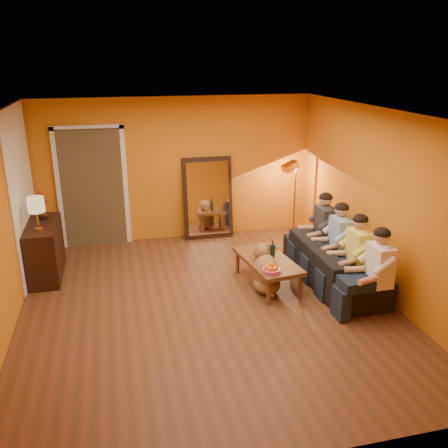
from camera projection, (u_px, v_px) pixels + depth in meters
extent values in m
cube|color=brown|center=(208.00, 306.00, 6.54)|extent=(5.00, 5.50, 0.00)
cube|color=white|center=(205.00, 114.00, 5.66)|extent=(5.00, 5.50, 0.00)
cube|color=orange|center=(177.00, 170.00, 8.62)|extent=(5.00, 0.00, 2.60)
cube|color=orange|center=(381.00, 204.00, 6.65)|extent=(0.00, 5.50, 2.60)
cube|color=white|center=(23.00, 193.00, 7.16)|extent=(0.02, 1.90, 2.58)
cube|color=#3F2D19|center=(93.00, 187.00, 8.45)|extent=(1.06, 0.30, 2.10)
cube|color=white|center=(59.00, 191.00, 8.21)|extent=(0.08, 0.06, 2.20)
cube|color=white|center=(126.00, 187.00, 8.46)|extent=(0.08, 0.06, 2.20)
cube|color=white|center=(87.00, 127.00, 7.98)|extent=(1.22, 0.06, 0.08)
cube|color=black|center=(208.00, 198.00, 8.81)|extent=(0.92, 0.27, 1.51)
cube|color=white|center=(208.00, 199.00, 8.77)|extent=(0.78, 0.21, 1.35)
cube|color=black|center=(45.00, 250.00, 7.32)|extent=(0.44, 1.18, 0.85)
imported|color=black|center=(334.00, 263.00, 7.14)|extent=(2.12, 0.83, 0.62)
cylinder|color=black|center=(272.00, 250.00, 6.92)|extent=(0.07, 0.07, 0.31)
imported|color=#B27F3F|center=(273.00, 253.00, 7.12)|extent=(0.11, 0.11, 0.09)
imported|color=black|center=(272.00, 248.00, 7.36)|extent=(0.37, 0.25, 0.03)
imported|color=black|center=(260.00, 265.00, 6.78)|extent=(0.24, 0.29, 0.02)
imported|color=#A41812|center=(261.00, 263.00, 6.78)|extent=(0.19, 0.25, 0.02)
imported|color=black|center=(260.00, 263.00, 6.75)|extent=(0.20, 0.24, 0.02)
imported|color=black|center=(43.00, 214.00, 7.38)|extent=(0.16, 0.16, 0.17)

